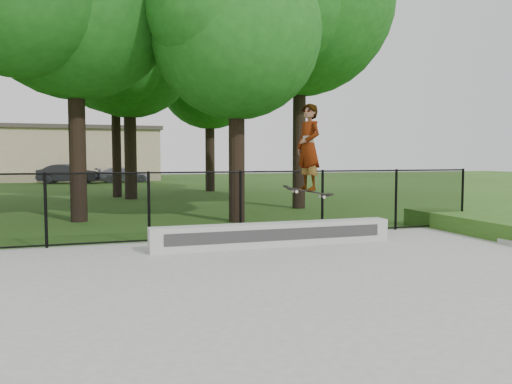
# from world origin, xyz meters

# --- Properties ---
(ground) EXTENTS (100.00, 100.00, 0.00)m
(ground) POSITION_xyz_m (0.00, 0.00, 0.00)
(ground) COLOR #2B5518
(ground) RESTS_ON ground
(concrete_slab) EXTENTS (14.00, 12.00, 0.06)m
(concrete_slab) POSITION_xyz_m (0.00, 0.00, 0.03)
(concrete_slab) COLOR gray
(concrete_slab) RESTS_ON ground
(grind_ledge) EXTENTS (5.00, 0.40, 0.47)m
(grind_ledge) POSITION_xyz_m (2.36, 4.70, 0.29)
(grind_ledge) COLOR #B3B4AF
(grind_ledge) RESTS_ON concrete_slab
(car_b) EXTENTS (3.97, 2.40, 1.35)m
(car_b) POSITION_xyz_m (-2.72, 32.87, 0.68)
(car_b) COLOR black
(car_b) RESTS_ON ground
(car_c) EXTENTS (3.67, 2.01, 1.10)m
(car_c) POSITION_xyz_m (1.02, 33.20, 0.55)
(car_c) COLOR #9695A9
(car_c) RESTS_ON ground
(skater_airborne) EXTENTS (0.83, 0.71, 1.89)m
(skater_airborne) POSITION_xyz_m (3.01, 4.49, 2.02)
(skater_airborne) COLOR black
(skater_airborne) RESTS_ON ground
(chainlink_fence) EXTENTS (16.06, 0.06, 1.50)m
(chainlink_fence) POSITION_xyz_m (0.00, 5.90, 0.81)
(chainlink_fence) COLOR black
(chainlink_fence) RESTS_ON concrete_slab
(tree_row) EXTENTS (20.84, 18.16, 10.66)m
(tree_row) POSITION_xyz_m (-0.09, 14.72, 6.58)
(tree_row) COLOR black
(tree_row) RESTS_ON ground
(distant_building) EXTENTS (12.40, 6.40, 4.30)m
(distant_building) POSITION_xyz_m (-2.00, 38.00, 2.16)
(distant_building) COLOR tan
(distant_building) RESTS_ON ground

